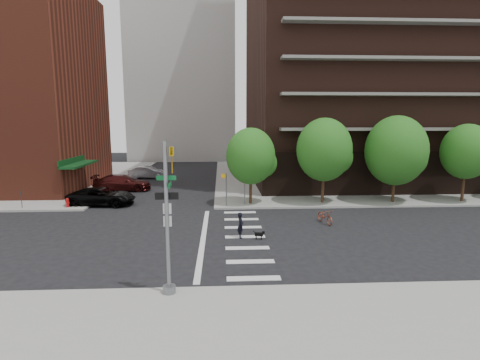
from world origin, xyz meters
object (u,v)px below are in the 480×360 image
(parked_car_silver, at_px, (148,172))
(dog_walker, at_px, (241,225))
(parked_car_black, at_px, (102,196))
(traffic_signal, at_px, (168,231))
(fire_hydrant, at_px, (67,202))
(parked_car_maroon, at_px, (122,183))
(scooter, at_px, (325,216))

(parked_car_silver, relative_size, dog_walker, 2.90)
(parked_car_black, bearing_deg, traffic_signal, -151.46)
(fire_hydrant, xyz_separation_m, parked_car_maroon, (2.30, 7.61, 0.25))
(traffic_signal, bearing_deg, fire_hydrant, 123.26)
(parked_car_maroon, height_order, dog_walker, parked_car_maroon)
(parked_car_black, xyz_separation_m, scooter, (16.82, -6.26, -0.25))
(traffic_signal, xyz_separation_m, parked_car_maroon, (-7.73, 22.91, -1.89))
(parked_car_maroon, height_order, parked_car_silver, parked_car_maroon)
(parked_car_maroon, relative_size, dog_walker, 3.60)
(parked_car_black, height_order, scooter, parked_car_black)
(fire_hydrant, height_order, parked_car_black, parked_car_black)
(dog_walker, bearing_deg, parked_car_silver, 18.61)
(scooter, bearing_deg, fire_hydrant, 150.47)
(parked_car_black, bearing_deg, scooter, -107.00)
(scooter, bearing_deg, dog_walker, -168.74)
(fire_hydrant, height_order, parked_car_silver, parked_car_silver)
(traffic_signal, height_order, parked_car_silver, traffic_signal)
(parked_car_silver, xyz_separation_m, scooter, (15.82, -20.63, -0.24))
(fire_hydrant, height_order, parked_car_maroon, parked_car_maroon)
(fire_hydrant, relative_size, parked_car_maroon, 0.13)
(scooter, bearing_deg, traffic_signal, -146.30)
(parked_car_black, distance_m, dog_walker, 14.24)
(parked_car_silver, bearing_deg, dog_walker, -153.57)
(fire_hydrant, bearing_deg, parked_car_black, 27.55)
(parked_car_silver, bearing_deg, fire_hydrant, 171.58)
(traffic_signal, bearing_deg, scooter, 48.40)
(fire_hydrant, relative_size, parked_car_silver, 0.16)
(traffic_signal, xyz_separation_m, dog_walker, (3.19, 7.36, -1.93))
(traffic_signal, distance_m, parked_car_black, 18.32)
(parked_car_black, relative_size, parked_car_maroon, 0.96)
(fire_hydrant, relative_size, dog_walker, 0.48)
(traffic_signal, height_order, parked_car_maroon, traffic_signal)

